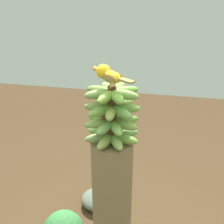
% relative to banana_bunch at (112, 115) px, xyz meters
% --- Properties ---
extents(banana_bunch, '(0.26, 0.26, 0.28)m').
position_rel_banana_bunch_xyz_m(banana_bunch, '(0.00, 0.00, 0.00)').
color(banana_bunch, '#4C2D1E').
rests_on(banana_bunch, banana_tree).
extents(perched_bird, '(0.15, 0.20, 0.09)m').
position_rel_banana_bunch_xyz_m(perched_bird, '(0.01, -0.01, 0.19)').
color(perched_bird, '#C68933').
rests_on(perched_bird, banana_bunch).
extents(garden_rock, '(0.37, 0.39, 0.14)m').
position_rel_banana_bunch_xyz_m(garden_rock, '(-0.91, -0.32, -1.33)').
color(garden_rock, '#5B6656').
rests_on(garden_rock, ground).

